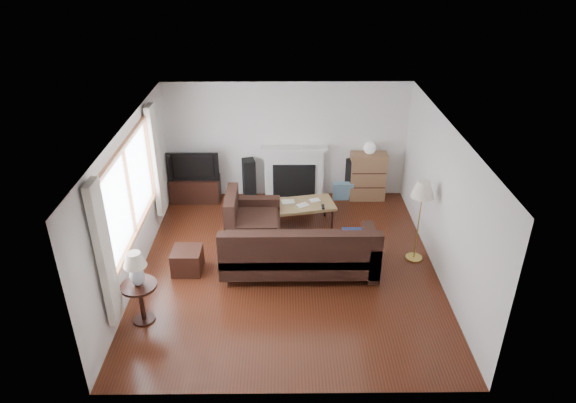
{
  "coord_description": "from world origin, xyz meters",
  "views": [
    {
      "loc": [
        -0.07,
        -7.29,
        5.12
      ],
      "look_at": [
        0.0,
        0.3,
        1.1
      ],
      "focal_mm": 32.0,
      "sensor_mm": 36.0,
      "label": 1
    }
  ],
  "objects_px": {
    "coffee_table": "(302,214)",
    "side_table": "(142,303)",
    "bookshelf": "(368,176)",
    "floor_lamp": "(419,221)",
    "sectional_sofa": "(299,248)",
    "tv_stand": "(195,189)"
  },
  "relations": [
    {
      "from": "floor_lamp",
      "to": "coffee_table",
      "type": "bearing_deg",
      "value": 148.26
    },
    {
      "from": "coffee_table",
      "to": "side_table",
      "type": "distance_m",
      "value": 3.69
    },
    {
      "from": "coffee_table",
      "to": "bookshelf",
      "type": "bearing_deg",
      "value": 27.27
    },
    {
      "from": "coffee_table",
      "to": "tv_stand",
      "type": "bearing_deg",
      "value": 143.13
    },
    {
      "from": "sectional_sofa",
      "to": "side_table",
      "type": "relative_size",
      "value": 4.31
    },
    {
      "from": "bookshelf",
      "to": "floor_lamp",
      "type": "xyz_separation_m",
      "value": [
        0.51,
        -2.32,
        0.24
      ]
    },
    {
      "from": "tv_stand",
      "to": "side_table",
      "type": "height_order",
      "value": "side_table"
    },
    {
      "from": "sectional_sofa",
      "to": "coffee_table",
      "type": "height_order",
      "value": "sectional_sofa"
    },
    {
      "from": "tv_stand",
      "to": "bookshelf",
      "type": "xyz_separation_m",
      "value": [
        3.65,
        0.04,
        0.26
      ]
    },
    {
      "from": "tv_stand",
      "to": "coffee_table",
      "type": "height_order",
      "value": "tv_stand"
    },
    {
      "from": "sectional_sofa",
      "to": "side_table",
      "type": "bearing_deg",
      "value": -152.14
    },
    {
      "from": "bookshelf",
      "to": "coffee_table",
      "type": "height_order",
      "value": "bookshelf"
    },
    {
      "from": "floor_lamp",
      "to": "side_table",
      "type": "xyz_separation_m",
      "value": [
        -4.37,
        -1.58,
        -0.43
      ]
    },
    {
      "from": "bookshelf",
      "to": "floor_lamp",
      "type": "distance_m",
      "value": 2.38
    },
    {
      "from": "tv_stand",
      "to": "coffee_table",
      "type": "xyz_separation_m",
      "value": [
        2.24,
        -1.08,
        -0.02
      ]
    },
    {
      "from": "bookshelf",
      "to": "sectional_sofa",
      "type": "xyz_separation_m",
      "value": [
        -1.53,
        -2.66,
        -0.06
      ]
    },
    {
      "from": "sectional_sofa",
      "to": "coffee_table",
      "type": "xyz_separation_m",
      "value": [
        0.11,
        1.54,
        -0.22
      ]
    },
    {
      "from": "bookshelf",
      "to": "side_table",
      "type": "height_order",
      "value": "bookshelf"
    },
    {
      "from": "sectional_sofa",
      "to": "coffee_table",
      "type": "relative_size",
      "value": 2.32
    },
    {
      "from": "sectional_sofa",
      "to": "side_table",
      "type": "distance_m",
      "value": 2.64
    },
    {
      "from": "coffee_table",
      "to": "side_table",
      "type": "relative_size",
      "value": 1.86
    },
    {
      "from": "sectional_sofa",
      "to": "bookshelf",
      "type": "bearing_deg",
      "value": 60.18
    }
  ]
}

